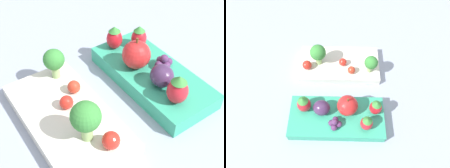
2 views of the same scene
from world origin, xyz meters
The scene contains 14 objects.
ground_plane centered at (0.00, 0.00, 0.00)m, with size 4.00×4.00×0.00m, color #939EB2.
bento_box_savoury centered at (-0.01, 0.08, 0.01)m, with size 0.23×0.14×0.02m.
bento_box_fruit centered at (0.01, -0.08, 0.01)m, with size 0.23×0.13×0.03m.
broccoli_floret_0 centered at (-0.06, 0.07, 0.06)m, with size 0.04×0.04×0.06m.
broccoli_floret_1 centered at (0.07, 0.07, 0.05)m, with size 0.03×0.03×0.05m.
cherry_tomato_0 centered at (0.00, 0.08, 0.03)m, with size 0.02×0.02×0.02m.
cherry_tomato_1 centered at (0.03, 0.06, 0.03)m, with size 0.02×0.02×0.02m.
cherry_tomato_2 centered at (-0.09, 0.05, 0.03)m, with size 0.02×0.02×0.02m.
apple centered at (0.03, -0.06, 0.05)m, with size 0.05×0.05×0.06m.
strawberry_0 centered at (-0.07, -0.07, 0.05)m, with size 0.03×0.03×0.05m.
strawberry_1 centered at (0.08, -0.09, 0.05)m, with size 0.03×0.03×0.04m.
strawberry_2 centered at (0.09, -0.05, 0.05)m, with size 0.03×0.03×0.04m.
plum centered at (-0.03, -0.07, 0.05)m, with size 0.04×0.04×0.04m.
grape_cluster centered at (0.01, -0.10, 0.04)m, with size 0.03×0.03×0.02m.
Camera 2 is at (0.04, -0.25, 0.46)m, focal length 32.00 mm.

